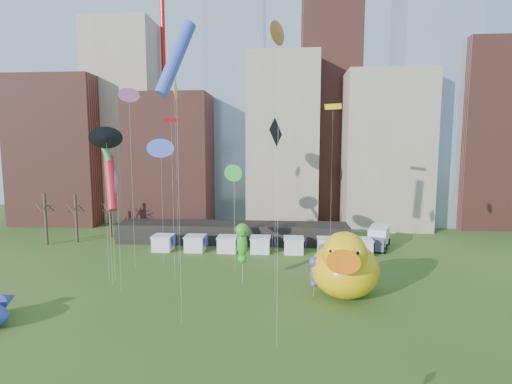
# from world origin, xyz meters

# --- Properties ---
(skyline) EXTENTS (101.00, 23.00, 68.00)m
(skyline) POSITION_xyz_m (2.25, 61.06, 21.44)
(skyline) COLOR brown
(skyline) RESTS_ON ground
(crane_left) EXTENTS (23.00, 1.00, 76.00)m
(crane_left) POSITION_xyz_m (-21.11, 64.00, 46.90)
(crane_left) COLOR red
(crane_left) RESTS_ON ground
(pavilion) EXTENTS (38.00, 6.00, 3.20)m
(pavilion) POSITION_xyz_m (-4.00, 42.00, 1.60)
(pavilion) COLOR black
(pavilion) RESTS_ON ground
(vendor_tents) EXTENTS (33.24, 2.80, 2.40)m
(vendor_tents) POSITION_xyz_m (1.02, 36.00, 1.11)
(vendor_tents) COLOR white
(vendor_tents) RESTS_ON ground
(bare_trees) EXTENTS (8.44, 6.44, 8.50)m
(bare_trees) POSITION_xyz_m (-30.17, 40.54, 4.01)
(bare_trees) COLOR #382B21
(bare_trees) RESTS_ON ground
(big_duck) EXTENTS (8.53, 10.39, 7.51)m
(big_duck) POSITION_xyz_m (10.95, 19.06, 3.45)
(big_duck) COLOR yellow
(big_duck) RESTS_ON ground
(small_duck) EXTENTS (3.56, 3.96, 2.77)m
(small_duck) POSITION_xyz_m (11.83, 27.38, 1.27)
(small_duck) COLOR white
(small_duck) RESTS_ON ground
(seahorse_green) EXTENTS (1.68, 2.05, 7.17)m
(seahorse_green) POSITION_xyz_m (-0.19, 22.16, 5.24)
(seahorse_green) COLOR silver
(seahorse_green) RESTS_ON ground
(seahorse_purple) EXTENTS (1.12, 1.42, 4.39)m
(seahorse_purple) POSITION_xyz_m (7.78, 18.97, 3.03)
(seahorse_purple) COLOR silver
(seahorse_purple) RESTS_ON ground
(box_truck) EXTENTS (5.06, 7.91, 3.16)m
(box_truck) POSITION_xyz_m (19.45, 40.50, 1.62)
(box_truck) COLOR white
(box_truck) RESTS_ON ground
(kite_0) EXTENTS (1.70, 1.00, 19.19)m
(kite_0) POSITION_xyz_m (-8.43, 23.19, 18.52)
(kite_0) COLOR silver
(kite_0) RESTS_ON ground
(kite_1) EXTENTS (1.59, 1.16, 23.15)m
(kite_1) POSITION_xyz_m (-15.02, 27.40, 22.17)
(kite_1) COLOR silver
(kite_1) RESTS_ON ground
(kite_2) EXTENTS (1.24, 2.66, 18.72)m
(kite_2) POSITION_xyz_m (3.68, 18.49, 16.97)
(kite_2) COLOR silver
(kite_2) RESTS_ON ground
(kite_3) EXTENTS (2.09, 1.11, 17.54)m
(kite_3) POSITION_xyz_m (-15.89, 21.78, 15.80)
(kite_3) COLOR silver
(kite_3) RESTS_ON ground
(kite_4) EXTENTS (2.15, 1.14, 21.28)m
(kite_4) POSITION_xyz_m (10.67, 30.06, 20.63)
(kite_4) COLOR silver
(kite_4) RESTS_ON ground
(kite_5) EXTENTS (3.54, 3.48, 26.38)m
(kite_5) POSITION_xyz_m (-4.54, 11.99, 23.10)
(kite_5) COLOR silver
(kite_5) RESTS_ON ground
(kite_6) EXTENTS (0.86, 1.64, 24.81)m
(kite_6) POSITION_xyz_m (4.12, 8.45, 23.84)
(kite_6) COLOR silver
(kite_6) RESTS_ON ground
(kite_7) EXTENTS (1.30, 0.59, 13.40)m
(kite_7) POSITION_xyz_m (-1.73, 27.57, 12.67)
(kite_7) COLOR silver
(kite_7) RESTS_ON ground
(kite_8) EXTENTS (2.79, 3.80, 14.90)m
(kite_8) POSITION_xyz_m (-15.31, 22.04, 11.71)
(kite_8) COLOR silver
(kite_8) RESTS_ON ground
(kite_9) EXTENTS (1.21, 2.49, 13.33)m
(kite_9) POSITION_xyz_m (-13.33, 19.24, 12.05)
(kite_9) COLOR silver
(kite_9) RESTS_ON ground
(kite_10) EXTENTS (2.15, 1.68, 18.05)m
(kite_10) POSITION_xyz_m (-15.15, 21.01, 16.81)
(kite_10) COLOR silver
(kite_10) RESTS_ON ground
(kite_11) EXTENTS (1.80, 1.49, 13.65)m
(kite_11) POSITION_xyz_m (-1.68, 26.51, 12.59)
(kite_11) COLOR silver
(kite_11) RESTS_ON ground
(kite_12) EXTENTS (0.88, 2.83, 24.55)m
(kite_12) POSITION_xyz_m (-9.77, 29.52, 23.12)
(kite_12) COLOR silver
(kite_12) RESTS_ON ground
(kite_13) EXTENTS (2.47, 0.35, 16.88)m
(kite_13) POSITION_xyz_m (-11.63, 28.96, 15.63)
(kite_13) COLOR silver
(kite_13) RESTS_ON ground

